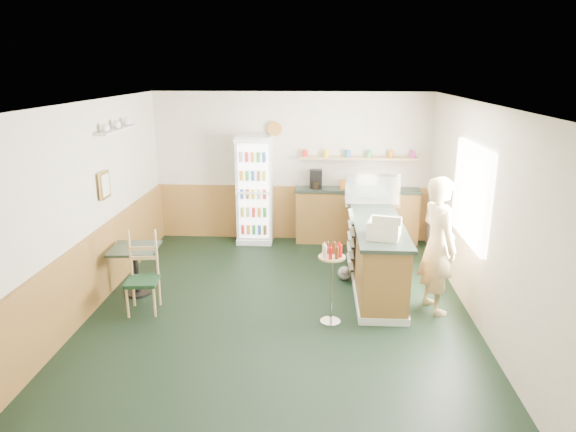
# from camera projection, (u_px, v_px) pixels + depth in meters

# --- Properties ---
(ground) EXTENTS (6.00, 6.00, 0.00)m
(ground) POSITION_uv_depth(u_px,v_px,m) (279.00, 308.00, 6.88)
(ground) COLOR black
(ground) RESTS_ON ground
(room_envelope) EXTENTS (5.04, 6.02, 2.72)m
(room_envelope) POSITION_uv_depth(u_px,v_px,m) (267.00, 185.00, 7.17)
(room_envelope) COLOR beige
(room_envelope) RESTS_ON ground
(service_counter) EXTENTS (0.68, 3.01, 1.01)m
(service_counter) POSITION_uv_depth(u_px,v_px,m) (374.00, 251.00, 7.70)
(service_counter) COLOR olive
(service_counter) RESTS_ON ground
(back_counter) EXTENTS (2.24, 0.42, 1.69)m
(back_counter) POSITION_uv_depth(u_px,v_px,m) (356.00, 213.00, 9.34)
(back_counter) COLOR olive
(back_counter) RESTS_ON ground
(drinks_fridge) EXTENTS (0.64, 0.54, 1.94)m
(drinks_fridge) POSITION_uv_depth(u_px,v_px,m) (255.00, 190.00, 9.27)
(drinks_fridge) COLOR white
(drinks_fridge) RESTS_ON ground
(display_case) EXTENTS (0.85, 0.44, 0.48)m
(display_case) POSITION_uv_depth(u_px,v_px,m) (372.00, 189.00, 8.13)
(display_case) COLOR silver
(display_case) RESTS_ON service_counter
(cash_register) EXTENTS (0.49, 0.50, 0.23)m
(cash_register) POSITION_uv_depth(u_px,v_px,m) (384.00, 229.00, 6.57)
(cash_register) COLOR beige
(cash_register) RESTS_ON service_counter
(shopkeeper) EXTENTS (0.60, 0.71, 1.81)m
(shopkeeper) POSITION_uv_depth(u_px,v_px,m) (438.00, 245.00, 6.61)
(shopkeeper) COLOR tan
(shopkeeper) RESTS_ON ground
(condiment_stand) EXTENTS (0.33, 0.33, 1.04)m
(condiment_stand) POSITION_uv_depth(u_px,v_px,m) (332.00, 271.00, 6.32)
(condiment_stand) COLOR silver
(condiment_stand) RESTS_ON ground
(newspaper_rack) EXTENTS (0.09, 0.43, 0.86)m
(newspaper_rack) POSITION_uv_depth(u_px,v_px,m) (351.00, 240.00, 7.56)
(newspaper_rack) COLOR black
(newspaper_rack) RESTS_ON ground
(cafe_table) EXTENTS (0.69, 0.69, 0.70)m
(cafe_table) POSITION_uv_depth(u_px,v_px,m) (135.00, 261.00, 7.19)
(cafe_table) COLOR black
(cafe_table) RESTS_ON ground
(cafe_chair) EXTENTS (0.44, 0.44, 1.08)m
(cafe_chair) POSITION_uv_depth(u_px,v_px,m) (144.00, 269.00, 6.73)
(cafe_chair) COLOR #15311B
(cafe_chair) RESTS_ON ground
(dog_doorstop) EXTENTS (0.20, 0.26, 0.25)m
(dog_doorstop) POSITION_uv_depth(u_px,v_px,m) (344.00, 273.00, 7.77)
(dog_doorstop) COLOR gray
(dog_doorstop) RESTS_ON ground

